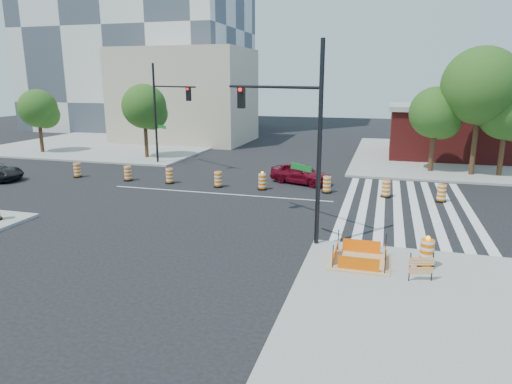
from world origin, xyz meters
TOP-DOWN VIEW (x-y plane):
  - ground at (0.00, 0.00)m, footprint 120.00×120.00m
  - sidewalk_ne at (18.00, 18.00)m, footprint 22.00×22.00m
  - sidewalk_nw at (-18.00, 18.00)m, footprint 22.00×22.00m
  - crosswalk_east at (10.95, 0.00)m, footprint 6.75×13.50m
  - lane_centerline at (0.00, 0.00)m, footprint 14.00×0.12m
  - excavation_pit at (9.00, -9.00)m, footprint 2.20×2.20m
  - brick_storefront at (18.00, 18.00)m, footprint 16.50×8.50m
  - beige_midrise at (-12.00, 22.00)m, footprint 14.00×10.00m
  - red_coupe at (4.33, 4.12)m, footprint 4.42×2.90m
  - signal_pole_se at (5.77, -6.42)m, footprint 5.05×3.71m
  - signal_pole_nw at (-6.96, 7.26)m, footprint 5.06×3.36m
  - pit_drum at (11.32, -8.83)m, footprint 0.61×0.61m
  - barricade at (11.06, -10.10)m, footprint 0.83×0.28m
  - tree_north_a at (-21.31, 10.16)m, footprint 3.53×3.48m
  - tree_north_b at (-10.39, 10.20)m, footprint 3.78×3.78m
  - tree_north_c at (13.01, 10.42)m, footprint 3.75×3.70m
  - tree_north_d at (15.72, 9.83)m, footprint 5.29×5.29m
  - tree_north_e at (17.55, 9.95)m, footprint 3.88×3.84m
  - median_drum_0 at (-11.25, 1.73)m, footprint 0.60×0.60m
  - median_drum_1 at (-7.19, 1.70)m, footprint 0.60×0.60m
  - median_drum_2 at (-4.07, 1.74)m, footprint 0.60×0.60m
  - median_drum_3 at (-0.57, 1.59)m, footprint 0.60×0.60m
  - median_drum_4 at (2.34, 1.71)m, footprint 0.60×0.60m
  - median_drum_5 at (6.36, 1.99)m, footprint 0.60×0.60m
  - median_drum_6 at (9.84, 1.87)m, footprint 0.60×0.60m
  - median_drum_7 at (12.87, 1.61)m, footprint 0.60×0.60m

SIDE VIEW (x-z plane):
  - ground at x=0.00m, z-range 0.00..0.00m
  - lane_centerline at x=0.00m, z-range 0.00..0.01m
  - crosswalk_east at x=10.95m, z-range 0.00..0.01m
  - sidewalk_ne at x=18.00m, z-range 0.00..0.15m
  - sidewalk_nw at x=-18.00m, z-range 0.00..0.15m
  - excavation_pit at x=9.00m, z-range -0.23..0.67m
  - median_drum_0 at x=-11.25m, z-range -0.03..0.99m
  - median_drum_1 at x=-7.19m, z-range -0.03..0.99m
  - median_drum_2 at x=-4.07m, z-range -0.03..0.99m
  - median_drum_3 at x=-0.57m, z-range -0.03..0.99m
  - median_drum_5 at x=6.36m, z-range -0.03..0.99m
  - median_drum_6 at x=9.84m, z-range -0.03..0.99m
  - median_drum_7 at x=12.87m, z-range -0.03..0.99m
  - median_drum_4 at x=2.34m, z-range -0.10..1.08m
  - pit_drum at x=11.32m, z-range 0.05..1.24m
  - barricade at x=11.06m, z-range 0.20..1.20m
  - red_coupe at x=4.33m, z-range 0.00..1.40m
  - brick_storefront at x=18.00m, z-range 0.02..4.62m
  - tree_north_a at x=-21.31m, z-range 1.01..6.93m
  - tree_north_c at x=13.01m, z-range 1.07..7.36m
  - tree_north_b at x=-10.39m, z-range 1.10..7.52m
  - tree_north_e at x=17.55m, z-range 1.12..7.65m
  - signal_pole_nw at x=-6.96m, z-range 0.89..8.75m
  - signal_pole_se at x=5.77m, z-range 0.92..9.02m
  - beige_midrise at x=-12.00m, z-range 0.00..10.00m
  - tree_north_d at x=15.72m, z-range 1.55..10.54m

